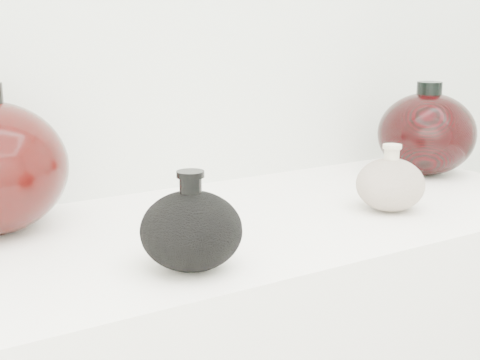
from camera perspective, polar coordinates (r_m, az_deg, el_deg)
black_gourd_vase at (r=0.86m, az=-4.18°, el=-4.26°), size 0.15×0.15×0.13m
cream_gourd_vase at (r=1.16m, az=12.70°, el=-0.33°), size 0.15×0.15×0.11m
right_round_pot at (r=1.45m, az=15.63°, el=3.85°), size 0.21×0.21×0.19m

